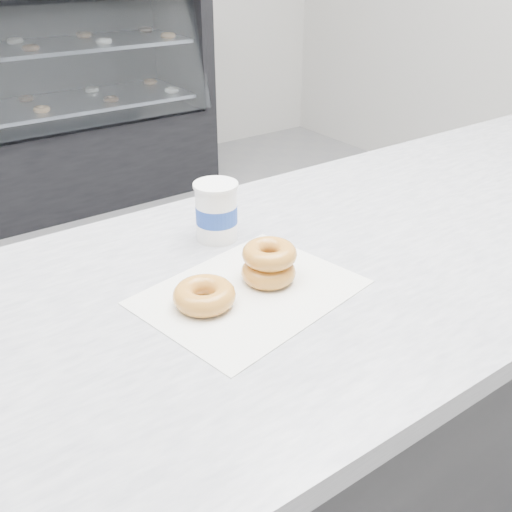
% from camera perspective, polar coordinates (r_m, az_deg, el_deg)
% --- Properties ---
extents(ground, '(5.00, 5.00, 0.00)m').
position_cam_1_polar(ground, '(2.01, -6.42, -15.86)').
color(ground, gray).
rests_on(ground, ground).
extents(counter, '(3.06, 0.76, 0.90)m').
position_cam_1_polar(counter, '(1.34, 5.84, -16.94)').
color(counter, '#333335').
rests_on(counter, ground).
extents(display_case, '(2.40, 0.74, 1.25)m').
position_cam_1_polar(display_case, '(3.58, -24.22, 11.56)').
color(display_case, black).
rests_on(display_case, ground).
extents(wax_paper, '(0.38, 0.32, 0.00)m').
position_cam_1_polar(wax_paper, '(0.94, -0.60, -3.63)').
color(wax_paper, silver).
rests_on(wax_paper, counter).
extents(donut_single, '(0.11, 0.11, 0.03)m').
position_cam_1_polar(donut_single, '(0.90, -5.20, -3.92)').
color(donut_single, gold).
rests_on(donut_single, wax_paper).
extents(donut_stack, '(0.12, 0.12, 0.06)m').
position_cam_1_polar(donut_stack, '(0.96, 1.30, -0.68)').
color(donut_stack, gold).
rests_on(donut_stack, wax_paper).
extents(coffee_cup, '(0.09, 0.09, 0.11)m').
position_cam_1_polar(coffee_cup, '(1.09, -3.97, 4.54)').
color(coffee_cup, white).
rests_on(coffee_cup, counter).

